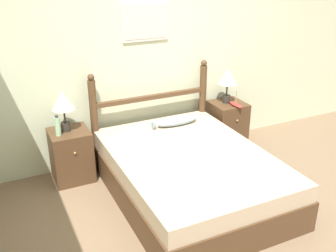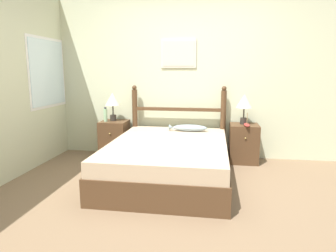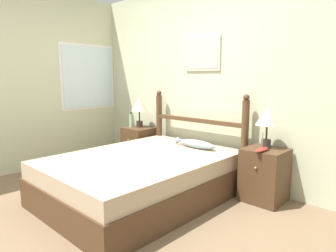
{
  "view_description": "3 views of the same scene",
  "coord_description": "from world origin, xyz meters",
  "px_view_note": "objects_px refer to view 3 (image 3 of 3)",
  "views": [
    {
      "loc": [
        -1.85,
        -2.44,
        2.3
      ],
      "look_at": [
        -0.24,
        0.93,
        0.68
      ],
      "focal_mm": 42.0,
      "sensor_mm": 36.0,
      "label": 1
    },
    {
      "loc": [
        0.42,
        -3.05,
        1.37
      ],
      "look_at": [
        -0.22,
        1.0,
        0.61
      ],
      "focal_mm": 32.0,
      "sensor_mm": 36.0,
      "label": 2
    },
    {
      "loc": [
        2.23,
        -1.5,
        1.32
      ],
      "look_at": [
        -0.22,
        1.1,
        0.75
      ],
      "focal_mm": 32.0,
      "sensor_mm": 36.0,
      "label": 3
    }
  ],
  "objects_px": {
    "bottle": "(131,120)",
    "fish_pillow": "(196,144)",
    "table_lamp_right": "(267,118)",
    "table_lamp_left": "(139,106)",
    "model_boat": "(262,149)",
    "nightstand_left": "(140,146)",
    "nightstand_right": "(264,175)",
    "bed": "(142,177)"
  },
  "relations": [
    {
      "from": "nightstand_right",
      "to": "bottle",
      "type": "relative_size",
      "value": 2.47
    },
    {
      "from": "model_boat",
      "to": "fish_pillow",
      "type": "distance_m",
      "value": 0.84
    },
    {
      "from": "nightstand_right",
      "to": "table_lamp_left",
      "type": "xyz_separation_m",
      "value": [
        -2.05,
        0.03,
        0.61
      ]
    },
    {
      "from": "bed",
      "to": "nightstand_right",
      "type": "height_order",
      "value": "nightstand_right"
    },
    {
      "from": "table_lamp_left",
      "to": "table_lamp_right",
      "type": "distance_m",
      "value": 2.03
    },
    {
      "from": "bottle",
      "to": "table_lamp_left",
      "type": "bearing_deg",
      "value": 41.14
    },
    {
      "from": "table_lamp_left",
      "to": "fish_pillow",
      "type": "height_order",
      "value": "table_lamp_left"
    },
    {
      "from": "bottle",
      "to": "table_lamp_right",
      "type": "bearing_deg",
      "value": 2.38
    },
    {
      "from": "fish_pillow",
      "to": "table_lamp_right",
      "type": "bearing_deg",
      "value": 12.47
    },
    {
      "from": "table_lamp_right",
      "to": "bottle",
      "type": "distance_m",
      "value": 2.14
    },
    {
      "from": "bottle",
      "to": "fish_pillow",
      "type": "bearing_deg",
      "value": -3.87
    },
    {
      "from": "nightstand_left",
      "to": "table_lamp_left",
      "type": "xyz_separation_m",
      "value": [
        -0.02,
        0.03,
        0.61
      ]
    },
    {
      "from": "bed",
      "to": "fish_pillow",
      "type": "relative_size",
      "value": 3.55
    },
    {
      "from": "table_lamp_right",
      "to": "fish_pillow",
      "type": "relative_size",
      "value": 0.78
    },
    {
      "from": "table_lamp_left",
      "to": "bed",
      "type": "bearing_deg",
      "value": -40.47
    },
    {
      "from": "bottle",
      "to": "fish_pillow",
      "type": "relative_size",
      "value": 0.41
    },
    {
      "from": "table_lamp_left",
      "to": "model_boat",
      "type": "height_order",
      "value": "table_lamp_left"
    },
    {
      "from": "nightstand_left",
      "to": "fish_pillow",
      "type": "relative_size",
      "value": 1.01
    },
    {
      "from": "nightstand_left",
      "to": "table_lamp_right",
      "type": "distance_m",
      "value": 2.11
    },
    {
      "from": "model_boat",
      "to": "bottle",
      "type": "bearing_deg",
      "value": 178.11
    },
    {
      "from": "table_lamp_right",
      "to": "fish_pillow",
      "type": "bearing_deg",
      "value": -167.53
    },
    {
      "from": "nightstand_left",
      "to": "nightstand_right",
      "type": "relative_size",
      "value": 1.0
    },
    {
      "from": "table_lamp_left",
      "to": "fish_pillow",
      "type": "bearing_deg",
      "value": -8.07
    },
    {
      "from": "bottle",
      "to": "nightstand_left",
      "type": "bearing_deg",
      "value": 26.5
    },
    {
      "from": "nightstand_left",
      "to": "fish_pillow",
      "type": "height_order",
      "value": "fish_pillow"
    },
    {
      "from": "table_lamp_left",
      "to": "bottle",
      "type": "distance_m",
      "value": 0.25
    },
    {
      "from": "bed",
      "to": "nightstand_left",
      "type": "distance_m",
      "value": 1.33
    },
    {
      "from": "nightstand_left",
      "to": "table_lamp_right",
      "type": "bearing_deg",
      "value": 0.86
    },
    {
      "from": "nightstand_right",
      "to": "model_boat",
      "type": "distance_m",
      "value": 0.34
    },
    {
      "from": "nightstand_right",
      "to": "table_lamp_left",
      "type": "distance_m",
      "value": 2.14
    },
    {
      "from": "bed",
      "to": "bottle",
      "type": "distance_m",
      "value": 1.46
    },
    {
      "from": "nightstand_right",
      "to": "table_lamp_left",
      "type": "height_order",
      "value": "table_lamp_left"
    },
    {
      "from": "nightstand_right",
      "to": "fish_pillow",
      "type": "height_order",
      "value": "fish_pillow"
    },
    {
      "from": "bed",
      "to": "table_lamp_left",
      "type": "relative_size",
      "value": 4.54
    },
    {
      "from": "bed",
      "to": "nightstand_right",
      "type": "distance_m",
      "value": 1.33
    },
    {
      "from": "table_lamp_right",
      "to": "model_boat",
      "type": "xyz_separation_m",
      "value": [
        0.03,
        -0.16,
        -0.3
      ]
    },
    {
      "from": "nightstand_right",
      "to": "table_lamp_right",
      "type": "bearing_deg",
      "value": 116.82
    },
    {
      "from": "nightstand_left",
      "to": "table_lamp_left",
      "type": "height_order",
      "value": "table_lamp_left"
    },
    {
      "from": "bed",
      "to": "nightstand_right",
      "type": "relative_size",
      "value": 3.52
    },
    {
      "from": "fish_pillow",
      "to": "bed",
      "type": "bearing_deg",
      "value": -105.23
    },
    {
      "from": "table_lamp_left",
      "to": "table_lamp_right",
      "type": "xyz_separation_m",
      "value": [
        2.03,
        0.0,
        0.0
      ]
    },
    {
      "from": "table_lamp_right",
      "to": "fish_pillow",
      "type": "height_order",
      "value": "table_lamp_right"
    }
  ]
}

